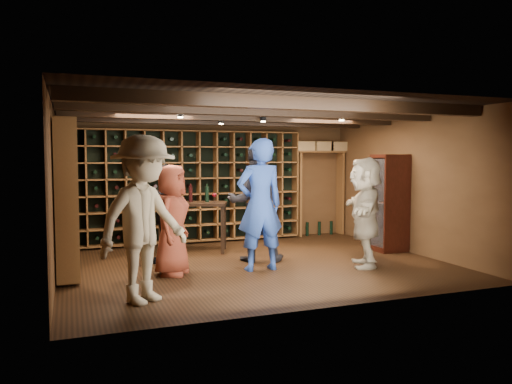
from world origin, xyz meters
name	(u,v)px	position (x,y,z in m)	size (l,w,h in m)	color
ground	(255,264)	(0.00, 0.00, 0.00)	(6.00, 6.00, 0.00)	black
room_shell	(254,114)	(0.00, 0.05, 2.42)	(6.00, 6.00, 6.00)	brown
wine_rack_back	(190,186)	(-0.52, 2.33, 1.15)	(4.65, 0.30, 2.20)	brown
wine_rack_left	(67,194)	(-2.83, 0.82, 1.15)	(0.30, 2.65, 2.20)	brown
crate_shelf	(320,165)	(2.41, 2.32, 1.57)	(1.20, 0.32, 2.07)	brown
display_cabinet	(389,205)	(2.71, 0.20, 0.86)	(0.55, 0.50, 1.75)	#35110A
man_blue_shirt	(260,205)	(-0.08, -0.43, 1.01)	(0.73, 0.48, 2.01)	navy
man_grey_suit	(256,203)	(0.11, 0.27, 0.97)	(0.95, 0.74, 1.94)	black
guest_red_floral	(172,220)	(-1.40, -0.26, 0.81)	(0.79, 0.52, 1.62)	maroon
guest_woman_black	(167,214)	(-1.30, 0.62, 0.81)	(0.95, 0.39, 1.61)	black
guest_khaki	(144,219)	(-1.98, -1.53, 1.00)	(1.29, 0.74, 1.99)	gray
guest_beige	(365,212)	(1.58, -0.75, 0.87)	(1.61, 0.51, 1.73)	tan
tasting_table	(193,208)	(-0.68, 1.40, 0.80)	(1.34, 0.99, 1.19)	black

